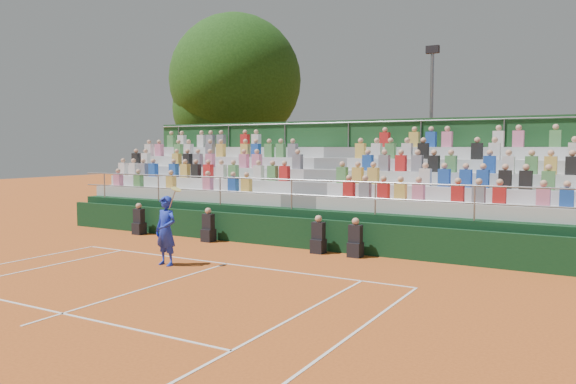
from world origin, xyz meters
The scene contains 8 objects.
ground centered at (0.00, 0.00, 0.00)m, with size 90.00×90.00×0.00m, color #C25920.
courtside_wall centered at (0.00, 3.20, 0.50)m, with size 20.00×0.15×1.00m, color black.
line_officials centered at (-1.14, 2.75, 0.48)m, with size 9.25×0.40×1.19m.
grandstand centered at (0.00, 6.44, 1.09)m, with size 20.00×5.20×4.40m.
tennis_player centered at (-1.35, -0.98, 0.97)m, with size 0.90×0.52×2.22m.
tree_west centered at (-9.95, 13.48, 5.48)m, with size 5.80×5.80×8.40m.
tree_east centered at (-9.27, 13.65, 7.06)m, with size 7.40×7.40×10.78m.
floodlight_mast centered at (1.94, 13.62, 4.67)m, with size 0.60×0.25×8.00m.
Camera 1 is at (9.31, -12.70, 3.30)m, focal length 35.00 mm.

